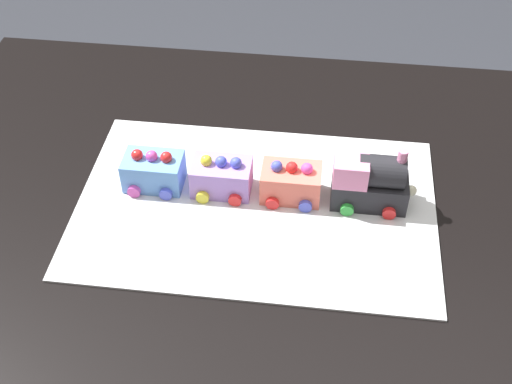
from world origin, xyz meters
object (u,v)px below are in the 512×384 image
cake_car_flatbed_coral (291,182)px  cake_car_tanker_lavender (222,176)px  dining_table (289,263)px  cake_locomotive (370,181)px  cake_car_caboose_sky_blue (154,171)px

cake_car_flatbed_coral → cake_car_tanker_lavender: size_ratio=1.00×
dining_table → cake_car_flatbed_coral: (0.01, -0.06, 0.14)m
cake_locomotive → cake_car_flatbed_coral: size_ratio=1.40×
cake_car_caboose_sky_blue → cake_car_flatbed_coral: bearing=180.0°
cake_car_caboose_sky_blue → dining_table: bearing=166.5°
dining_table → cake_car_tanker_lavender: cake_car_tanker_lavender is taller
cake_car_flatbed_coral → cake_car_tanker_lavender: bearing=0.0°
cake_car_flatbed_coral → dining_table: bearing=97.0°
cake_locomotive → cake_car_tanker_lavender: 0.25m
cake_locomotive → cake_car_caboose_sky_blue: 0.37m
dining_table → cake_locomotive: (-0.12, -0.06, 0.16)m
cake_car_tanker_lavender → cake_car_caboose_sky_blue: same height
cake_car_tanker_lavender → cake_car_caboose_sky_blue: bearing=0.0°
cake_car_flatbed_coral → cake_car_caboose_sky_blue: same height
dining_table → cake_locomotive: 0.21m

